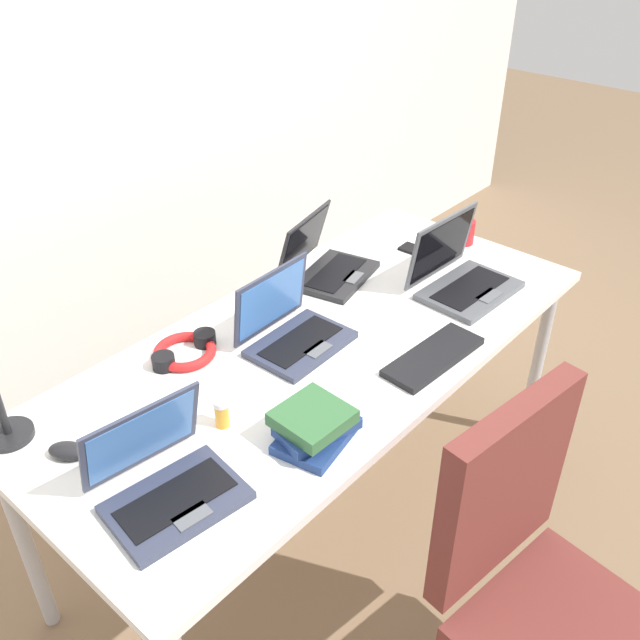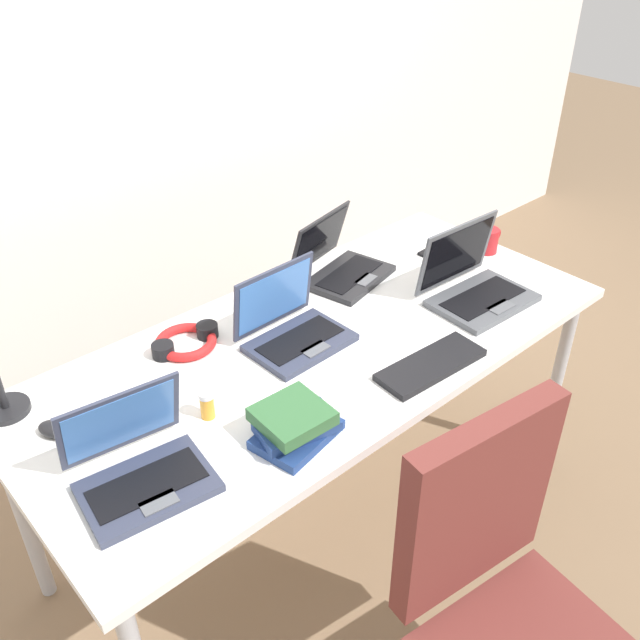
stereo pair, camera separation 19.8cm
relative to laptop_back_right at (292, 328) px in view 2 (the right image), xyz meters
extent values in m
plane|color=#7A6047|center=(0.05, -0.06, -0.78)|extent=(12.00, 12.00, 0.00)
cube|color=silver|center=(0.05, 1.04, 0.52)|extent=(6.00, 0.12, 2.60)
cube|color=white|center=(0.05, -0.06, -0.06)|extent=(1.80, 0.80, 0.03)
cylinder|color=#B2B5BA|center=(0.89, -0.40, -0.43)|extent=(0.04, 0.04, 0.71)
cylinder|color=#B2B5BA|center=(-0.79, 0.28, -0.43)|extent=(0.04, 0.04, 0.71)
cylinder|color=#B2B5BA|center=(0.89, 0.28, -0.43)|extent=(0.04, 0.04, 0.71)
cylinder|color=black|center=(-0.75, 0.25, -0.04)|extent=(0.12, 0.12, 0.02)
cube|color=#33384C|center=(0.00, -0.03, -0.03)|extent=(0.30, 0.21, 0.02)
cube|color=black|center=(0.00, -0.03, -0.02)|extent=(0.26, 0.12, 0.00)
cube|color=#595B60|center=(0.00, -0.10, -0.02)|extent=(0.08, 0.05, 0.00)
cube|color=#33384C|center=(0.00, 0.08, 0.07)|extent=(0.29, 0.04, 0.20)
cube|color=#3F72BF|center=(0.00, 0.07, 0.07)|extent=(0.26, 0.03, 0.17)
cube|color=#33384C|center=(-0.61, -0.23, -0.03)|extent=(0.31, 0.23, 0.02)
cube|color=black|center=(-0.61, -0.23, -0.02)|extent=(0.27, 0.14, 0.00)
cube|color=#595B60|center=(-0.62, -0.29, -0.02)|extent=(0.09, 0.05, 0.00)
cube|color=#33384C|center=(-0.60, -0.11, 0.07)|extent=(0.29, 0.10, 0.19)
cube|color=#3F72BF|center=(-0.60, -0.11, 0.07)|extent=(0.26, 0.08, 0.16)
cube|color=#232326|center=(0.37, 0.14, -0.03)|extent=(0.32, 0.26, 0.02)
cube|color=black|center=(0.37, 0.14, -0.02)|extent=(0.27, 0.16, 0.00)
cube|color=#595B60|center=(0.38, 0.08, -0.02)|extent=(0.09, 0.06, 0.00)
cube|color=#232326|center=(0.34, 0.27, 0.07)|extent=(0.29, 0.13, 0.19)
cube|color=black|center=(0.34, 0.26, 0.07)|extent=(0.26, 0.11, 0.16)
cube|color=#515459|center=(0.58, -0.25, -0.03)|extent=(0.33, 0.23, 0.02)
cube|color=black|center=(0.58, -0.25, -0.02)|extent=(0.29, 0.13, 0.00)
cube|color=#595B60|center=(0.58, -0.32, -0.02)|extent=(0.09, 0.05, 0.00)
cube|color=#515459|center=(0.59, -0.12, 0.08)|extent=(0.32, 0.05, 0.22)
cube|color=black|center=(0.59, -0.12, 0.08)|extent=(0.29, 0.04, 0.18)
cube|color=black|center=(0.20, -0.36, -0.03)|extent=(0.34, 0.14, 0.02)
ellipsoid|color=black|center=(-0.69, 0.08, -0.03)|extent=(0.10, 0.11, 0.03)
cube|color=black|center=(0.71, 0.04, -0.04)|extent=(0.07, 0.14, 0.01)
torus|color=red|center=(-0.25, 0.19, -0.03)|extent=(0.18, 0.18, 0.03)
cylinder|color=black|center=(-0.32, 0.19, -0.02)|extent=(0.06, 0.06, 0.04)
cylinder|color=black|center=(-0.17, 0.19, -0.02)|extent=(0.06, 0.06, 0.04)
cylinder|color=gold|center=(-0.37, -0.11, -0.01)|extent=(0.04, 0.04, 0.06)
cylinder|color=white|center=(-0.37, -0.11, 0.03)|extent=(0.04, 0.04, 0.01)
cube|color=navy|center=(-0.26, -0.32, -0.03)|extent=(0.23, 0.18, 0.03)
cube|color=navy|center=(-0.26, -0.32, -0.01)|extent=(0.21, 0.15, 0.03)
cube|color=#336638|center=(-0.26, -0.32, 0.03)|extent=(0.17, 0.16, 0.04)
cylinder|color=#B21E23|center=(0.88, -0.04, 0.00)|extent=(0.08, 0.08, 0.09)
torus|color=#B21E23|center=(0.93, -0.04, 0.00)|extent=(0.05, 0.01, 0.05)
cube|color=brown|center=(-0.09, -0.74, -0.05)|extent=(0.42, 0.12, 0.48)
camera|label=1|loc=(-1.19, -1.15, 1.14)|focal=39.03mm
camera|label=2|loc=(-1.05, -1.29, 1.14)|focal=39.03mm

